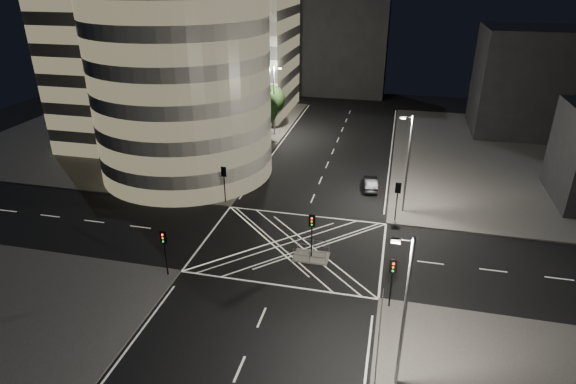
% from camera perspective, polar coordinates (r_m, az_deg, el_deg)
% --- Properties ---
extents(ground, '(120.00, 120.00, 0.00)m').
position_cam_1_polar(ground, '(43.42, 0.52, -6.40)').
color(ground, black).
rests_on(ground, ground).
extents(sidewalk_far_left, '(42.00, 42.00, 0.15)m').
position_cam_1_polar(sidewalk_far_left, '(76.62, -16.57, 6.90)').
color(sidewalk_far_left, '#4D4A48').
rests_on(sidewalk_far_left, ground).
extents(sidewalk_far_right, '(42.00, 42.00, 0.15)m').
position_cam_1_polar(sidewalk_far_right, '(70.26, 29.72, 2.93)').
color(sidewalk_far_right, '#4D4A48').
rests_on(sidewalk_far_right, ground).
extents(central_island, '(3.00, 2.00, 0.15)m').
position_cam_1_polar(central_island, '(41.81, 2.77, -7.68)').
color(central_island, slate).
rests_on(central_island, ground).
extents(office_tower_curved, '(30.00, 29.00, 27.20)m').
position_cam_1_polar(office_tower_curved, '(62.77, -14.85, 15.12)').
color(office_tower_curved, '#97948F').
rests_on(office_tower_curved, sidewalk_far_left).
extents(office_block_rear, '(24.00, 16.00, 22.00)m').
position_cam_1_polar(office_block_rear, '(84.50, -8.15, 17.03)').
color(office_block_rear, '#97948F').
rests_on(office_block_rear, sidewalk_far_left).
extents(building_right_far, '(14.00, 12.00, 15.00)m').
position_cam_1_polar(building_right_far, '(79.65, 26.52, 11.67)').
color(building_right_far, black).
rests_on(building_right_far, sidewalk_far_right).
extents(building_far_end, '(18.00, 8.00, 18.00)m').
position_cam_1_polar(building_far_end, '(95.88, 6.08, 16.78)').
color(building_far_end, black).
rests_on(building_far_end, ground).
extents(tree_a, '(4.42, 4.42, 6.60)m').
position_cam_1_polar(tree_a, '(52.18, -8.59, 4.07)').
color(tree_a, black).
rests_on(tree_a, sidewalk_far_left).
extents(tree_b, '(4.38, 4.38, 7.00)m').
position_cam_1_polar(tree_b, '(57.32, -6.46, 6.57)').
color(tree_b, black).
rests_on(tree_b, sidewalk_far_left).
extents(tree_c, '(3.87, 3.87, 6.60)m').
position_cam_1_polar(tree_c, '(62.76, -4.66, 8.19)').
color(tree_c, black).
rests_on(tree_c, sidewalk_far_left).
extents(tree_d, '(4.66, 4.66, 7.45)m').
position_cam_1_polar(tree_d, '(68.16, -3.14, 9.96)').
color(tree_d, black).
rests_on(tree_d, sidewalk_far_left).
extents(tree_e, '(3.66, 3.66, 6.54)m').
position_cam_1_polar(tree_e, '(73.84, -1.82, 10.89)').
color(tree_e, black).
rests_on(tree_e, sidewalk_far_left).
extents(traffic_signal_fl, '(0.55, 0.22, 4.00)m').
position_cam_1_polar(traffic_signal_fl, '(50.18, -7.59, 1.67)').
color(traffic_signal_fl, black).
rests_on(traffic_signal_fl, sidewalk_far_left).
extents(traffic_signal_nl, '(0.55, 0.22, 4.00)m').
position_cam_1_polar(traffic_signal_nl, '(39.19, -14.45, -6.09)').
color(traffic_signal_nl, black).
rests_on(traffic_signal_nl, sidewalk_near_left).
extents(traffic_signal_fr, '(0.55, 0.22, 4.00)m').
position_cam_1_polar(traffic_signal_fr, '(47.28, 12.85, -0.29)').
color(traffic_signal_fr, black).
rests_on(traffic_signal_fr, sidewalk_far_right).
extents(traffic_signal_nr, '(0.55, 0.22, 4.00)m').
position_cam_1_polar(traffic_signal_nr, '(35.39, 12.26, -9.54)').
color(traffic_signal_nr, black).
rests_on(traffic_signal_nr, sidewalk_near_right).
extents(traffic_signal_island, '(0.55, 0.22, 4.00)m').
position_cam_1_polar(traffic_signal_island, '(40.34, 2.85, -4.28)').
color(traffic_signal_island, black).
rests_on(traffic_signal_island, central_island).
extents(street_lamp_left_near, '(1.25, 0.25, 10.00)m').
position_cam_1_polar(street_lamp_left_near, '(54.01, -6.48, 6.43)').
color(street_lamp_left_near, slate).
rests_on(street_lamp_left_near, sidewalk_far_left).
extents(street_lamp_left_far, '(1.25, 0.25, 10.00)m').
position_cam_1_polar(street_lamp_left_far, '(70.52, -1.62, 11.03)').
color(street_lamp_left_far, slate).
rests_on(street_lamp_left_far, sidewalk_far_left).
extents(street_lamp_right_far, '(1.25, 0.25, 10.00)m').
position_cam_1_polar(street_lamp_right_far, '(48.30, 13.96, 3.54)').
color(street_lamp_right_far, slate).
rests_on(street_lamp_right_far, sidewalk_far_right).
extents(street_lamp_right_near, '(1.25, 0.25, 10.00)m').
position_cam_1_polar(street_lamp_right_near, '(28.04, 13.55, -13.45)').
color(street_lamp_right_near, slate).
rests_on(street_lamp_right_near, sidewalk_near_right).
extents(railing_near_right, '(0.06, 11.70, 1.10)m').
position_cam_1_polar(railing_near_right, '(32.54, 10.62, -17.95)').
color(railing_near_right, slate).
rests_on(railing_near_right, sidewalk_near_right).
extents(railing_island_south, '(2.80, 0.06, 1.10)m').
position_cam_1_polar(railing_island_south, '(40.72, 2.55, -7.61)').
color(railing_island_south, slate).
rests_on(railing_island_south, central_island).
extents(railing_island_north, '(2.80, 0.06, 1.10)m').
position_cam_1_polar(railing_island_north, '(42.23, 3.01, -6.32)').
color(railing_island_north, slate).
rests_on(railing_island_north, central_island).
extents(sedan, '(1.90, 4.32, 1.38)m').
position_cam_1_polar(sedan, '(54.71, 9.77, 1.01)').
color(sedan, black).
rests_on(sedan, ground).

